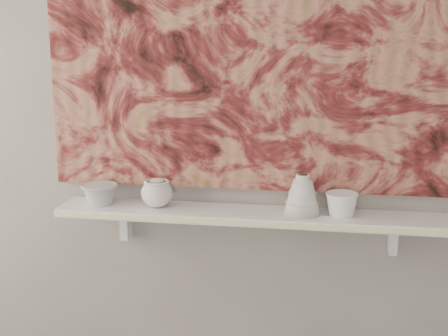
% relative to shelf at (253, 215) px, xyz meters
% --- Properties ---
extents(wall_back, '(3.60, 0.00, 3.60)m').
position_rel_shelf_xyz_m(wall_back, '(0.00, 0.09, 0.44)').
color(wall_back, gray).
rests_on(wall_back, floor).
extents(shelf, '(1.40, 0.18, 0.03)m').
position_rel_shelf_xyz_m(shelf, '(0.00, 0.00, 0.00)').
color(shelf, silver).
rests_on(shelf, wall_back).
extents(shelf_stripe, '(1.40, 0.01, 0.02)m').
position_rel_shelf_xyz_m(shelf_stripe, '(0.00, -0.09, 0.00)').
color(shelf_stripe, '#F6E9A4').
rests_on(shelf_stripe, shelf).
extents(bracket_left, '(0.03, 0.06, 0.12)m').
position_rel_shelf_xyz_m(bracket_left, '(-0.49, 0.06, -0.07)').
color(bracket_left, silver).
rests_on(bracket_left, wall_back).
extents(bracket_right, '(0.03, 0.06, 0.12)m').
position_rel_shelf_xyz_m(bracket_right, '(0.49, 0.06, -0.07)').
color(bracket_right, silver).
rests_on(bracket_right, wall_back).
extents(painting, '(1.50, 0.02, 1.10)m').
position_rel_shelf_xyz_m(painting, '(0.00, 0.08, 0.62)').
color(painting, maroon).
rests_on(painting, wall_back).
extents(house_motif, '(0.09, 0.00, 0.08)m').
position_rel_shelf_xyz_m(house_motif, '(0.45, 0.07, 0.32)').
color(house_motif, black).
rests_on(house_motif, painting).
extents(bowl_grey, '(0.18, 0.18, 0.08)m').
position_rel_shelf_xyz_m(bowl_grey, '(-0.56, 0.00, 0.05)').
color(bowl_grey, '#9D9D9B').
rests_on(bowl_grey, shelf).
extents(cup_cream, '(0.15, 0.15, 0.10)m').
position_rel_shelf_xyz_m(cup_cream, '(-0.35, 0.00, 0.07)').
color(cup_cream, beige).
rests_on(cup_cream, shelf).
extents(bell_vessel, '(0.16, 0.16, 0.14)m').
position_rel_shelf_xyz_m(bell_vessel, '(0.17, 0.00, 0.09)').
color(bell_vessel, beige).
rests_on(bell_vessel, shelf).
extents(bowl_white, '(0.14, 0.14, 0.08)m').
position_rel_shelf_xyz_m(bowl_white, '(0.30, 0.00, 0.06)').
color(bowl_white, white).
rests_on(bowl_white, shelf).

